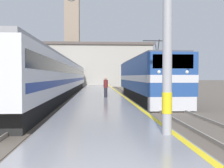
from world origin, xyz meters
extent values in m
plane|color=#60564C|center=(0.00, 30.00, 0.00)|extent=(200.00, 200.00, 0.00)
cube|color=gray|center=(0.00, 25.00, 0.21)|extent=(4.22, 140.00, 0.41)
cube|color=yellow|center=(1.96, 25.00, 0.41)|extent=(0.20, 140.00, 0.00)
cube|color=#60564C|center=(4.01, 25.00, 0.01)|extent=(2.84, 140.00, 0.02)
cube|color=gray|center=(3.29, 25.00, 0.09)|extent=(0.07, 140.00, 0.14)
cube|color=gray|center=(4.72, 25.00, 0.09)|extent=(0.07, 140.00, 0.14)
cube|color=#60564C|center=(-4.03, 25.00, 0.01)|extent=(2.84, 140.00, 0.02)
cube|color=gray|center=(-4.75, 25.00, 0.09)|extent=(0.07, 140.00, 0.14)
cube|color=gray|center=(-3.32, 25.00, 0.09)|extent=(0.07, 140.00, 0.14)
cube|color=black|center=(4.01, 18.16, 0.45)|extent=(2.46, 14.40, 0.90)
cube|color=#23478C|center=(4.01, 18.16, 2.17)|extent=(2.90, 15.65, 2.55)
cube|color=silver|center=(4.01, 18.16, 1.92)|extent=(2.92, 15.67, 0.44)
cube|color=silver|center=(4.01, 10.49, 0.50)|extent=(2.75, 0.30, 0.81)
cube|color=black|center=(4.01, 10.40, 2.90)|extent=(2.32, 0.12, 0.80)
sphere|color=white|center=(3.21, 10.36, 2.30)|extent=(0.20, 0.20, 0.20)
sphere|color=white|center=(4.80, 10.36, 2.30)|extent=(0.20, 0.20, 0.20)
cube|color=#4C4C51|center=(4.01, 18.16, 3.51)|extent=(2.61, 14.86, 0.12)
cylinder|color=#333333|center=(4.01, 13.90, 4.07)|extent=(0.06, 0.63, 1.03)
cylinder|color=#333333|center=(4.01, 14.60, 4.07)|extent=(0.06, 0.63, 1.03)
cube|color=#262626|center=(4.01, 14.25, 4.57)|extent=(2.03, 0.08, 0.06)
cube|color=black|center=(-4.03, 24.34, 0.45)|extent=(2.46, 38.75, 0.90)
cube|color=silver|center=(-4.03, 24.34, 2.15)|extent=(2.90, 40.37, 2.51)
cube|color=black|center=(-4.03, 24.34, 2.66)|extent=(2.92, 39.56, 0.64)
cube|color=navy|center=(-4.03, 24.34, 1.65)|extent=(2.92, 39.56, 0.36)
cube|color=gray|center=(-4.03, 24.34, 3.51)|extent=(2.67, 40.37, 0.20)
cylinder|color=yellow|center=(1.71, 3.21, 1.31)|extent=(0.29, 0.29, 0.60)
cylinder|color=#23232D|center=(0.45, 16.41, 0.79)|extent=(0.26, 0.26, 0.75)
cylinder|color=maroon|center=(0.45, 16.41, 1.47)|extent=(0.34, 0.34, 0.62)
sphere|color=tan|center=(0.45, 16.41, 1.89)|extent=(0.20, 0.20, 0.20)
cube|color=gray|center=(-5.92, 57.91, 11.37)|extent=(3.32, 3.32, 22.74)
cube|color=#A8A399|center=(-3.98, 49.65, 4.08)|extent=(29.35, 6.32, 8.17)
cube|color=#564C47|center=(-3.98, 49.65, 8.42)|extent=(29.95, 6.92, 0.50)
camera|label=1|loc=(-0.28, -4.07, 2.07)|focal=42.00mm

